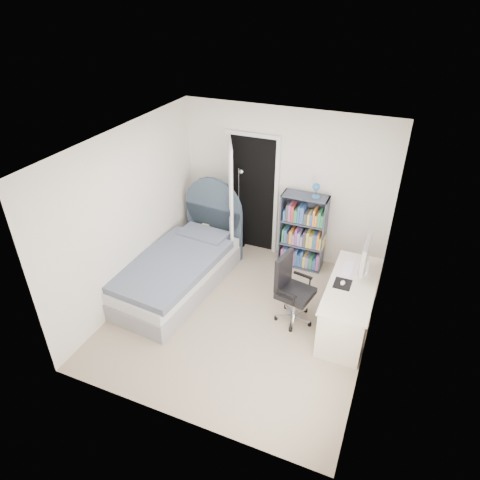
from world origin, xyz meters
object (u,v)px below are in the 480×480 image
at_px(bed, 180,267).
at_px(nightstand, 208,234).
at_px(bookcase, 303,235).
at_px(desk, 349,303).
at_px(floor_lamp, 240,216).
at_px(office_chair, 291,286).

relative_size(bed, nightstand, 4.30).
height_order(nightstand, bookcase, bookcase).
bearing_deg(desk, floor_lamp, 148.26).
bearing_deg(nightstand, bookcase, 8.14).
xyz_separation_m(floor_lamp, office_chair, (1.35, -1.45, -0.06)).
xyz_separation_m(bookcase, office_chair, (0.19, -1.32, -0.03)).
distance_m(bed, bookcase, 2.01).
bearing_deg(desk, office_chair, -170.55).
relative_size(nightstand, bookcase, 0.36).
bearing_deg(bed, office_chair, -3.02).
xyz_separation_m(nightstand, office_chair, (1.78, -1.09, 0.19)).
xyz_separation_m(bed, floor_lamp, (0.41, 1.36, 0.29)).
distance_m(bed, nightstand, 1.00).
xyz_separation_m(floor_lamp, desk, (2.13, -1.32, -0.21)).
xyz_separation_m(floor_lamp, bookcase, (1.16, -0.13, -0.03)).
xyz_separation_m(bed, desk, (2.55, 0.04, 0.08)).
distance_m(bookcase, office_chair, 1.33).
bearing_deg(desk, nightstand, 159.51).
relative_size(nightstand, floor_lamp, 0.37).
bearing_deg(office_chair, desk, 9.45).
relative_size(bookcase, desk, 1.01).
bearing_deg(bookcase, desk, -50.48).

